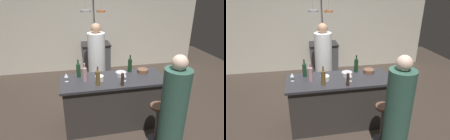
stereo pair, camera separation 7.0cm
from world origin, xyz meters
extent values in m
plane|color=#382D26|center=(0.00, 0.00, 0.00)|extent=(9.00, 9.00, 0.00)
cube|color=beige|center=(0.00, 2.85, 1.30)|extent=(6.40, 0.16, 2.60)
cube|color=#332D2B|center=(0.00, 0.00, 0.43)|extent=(1.72, 0.66, 0.86)
cube|color=#2D2D33|center=(0.00, 0.00, 0.88)|extent=(1.80, 0.72, 0.04)
cube|color=#47474C|center=(0.00, 2.45, 0.43)|extent=(0.76, 0.60, 0.86)
cube|color=black|center=(0.00, 2.45, 0.88)|extent=(0.80, 0.64, 0.03)
cylinder|color=white|center=(-0.17, 0.91, 0.75)|extent=(0.36, 0.36, 1.51)
sphere|color=tan|center=(-0.17, 0.91, 1.60)|extent=(0.21, 0.21, 0.21)
cylinder|color=#4C4C51|center=(0.57, -0.62, 0.01)|extent=(0.28, 0.28, 0.02)
cylinder|color=#4C4C51|center=(0.57, -0.62, 0.33)|extent=(0.06, 0.06, 0.62)
cylinder|color=brown|center=(0.57, -0.62, 0.66)|extent=(0.26, 0.26, 0.04)
cylinder|color=#33594C|center=(0.58, -1.02, 0.72)|extent=(0.34, 0.34, 1.43)
sphere|color=beige|center=(0.58, -1.02, 1.52)|extent=(0.20, 0.20, 0.20)
cylinder|color=gray|center=(0.00, 2.70, 1.07)|extent=(0.04, 0.04, 2.15)
cylinder|color=gray|center=(-0.30, 1.57, 1.87)|extent=(0.24, 0.24, 0.04)
cylinder|color=gray|center=(-0.30, 1.59, 2.01)|extent=(0.01, 0.01, 0.28)
cylinder|color=#B26638|center=(0.05, 1.64, 1.85)|extent=(0.21, 0.21, 0.04)
cylinder|color=gray|center=(0.05, 1.59, 2.00)|extent=(0.01, 0.01, 0.30)
cylinder|color=brown|center=(1.74, 0.85, 0.08)|extent=(0.24, 0.24, 0.16)
sphere|color=#2D6633|center=(1.74, 0.85, 0.34)|extent=(0.36, 0.36, 0.36)
cylinder|color=#382319|center=(0.08, -0.28, 1.01)|extent=(0.05, 0.05, 0.21)
cylinder|color=#193D23|center=(-0.58, 0.20, 1.02)|extent=(0.07, 0.07, 0.24)
cylinder|color=#193D23|center=(-0.58, 0.20, 1.18)|extent=(0.03, 0.03, 0.08)
cylinder|color=#143319|center=(0.36, 0.25, 1.02)|extent=(0.07, 0.07, 0.24)
cylinder|color=#143319|center=(0.36, 0.25, 1.18)|extent=(0.03, 0.03, 0.08)
cylinder|color=brown|center=(-0.30, -0.18, 1.02)|extent=(0.07, 0.07, 0.24)
cylinder|color=brown|center=(-0.30, -0.18, 1.18)|extent=(0.03, 0.03, 0.08)
cylinder|color=#B78C8E|center=(-0.49, 0.00, 1.02)|extent=(0.07, 0.07, 0.23)
cylinder|color=#B78C8E|center=(-0.49, 0.00, 1.18)|extent=(0.03, 0.03, 0.08)
cylinder|color=silver|center=(-0.79, 0.05, 0.90)|extent=(0.06, 0.06, 0.01)
cylinder|color=silver|center=(-0.79, 0.05, 0.94)|extent=(0.01, 0.01, 0.07)
cone|color=silver|center=(-0.79, 0.05, 1.01)|extent=(0.07, 0.07, 0.06)
cylinder|color=silver|center=(0.15, -0.13, 0.90)|extent=(0.06, 0.06, 0.01)
cylinder|color=silver|center=(0.15, -0.13, 0.94)|extent=(0.01, 0.01, 0.07)
cone|color=silver|center=(0.15, -0.13, 1.01)|extent=(0.07, 0.07, 0.06)
cylinder|color=silver|center=(-0.25, -0.01, 0.94)|extent=(0.15, 0.15, 0.08)
cylinder|color=brown|center=(0.57, 0.15, 0.94)|extent=(0.19, 0.19, 0.07)
cylinder|color=#B7B7BC|center=(0.15, 0.10, 0.93)|extent=(0.19, 0.19, 0.07)
camera|label=1|loc=(-0.65, -2.98, 2.33)|focal=31.52mm
camera|label=2|loc=(-0.58, -3.00, 2.33)|focal=31.52mm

